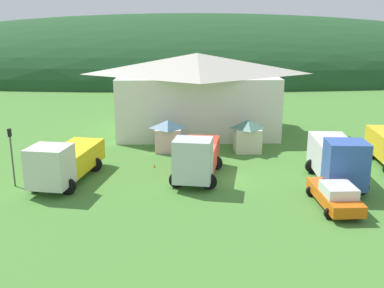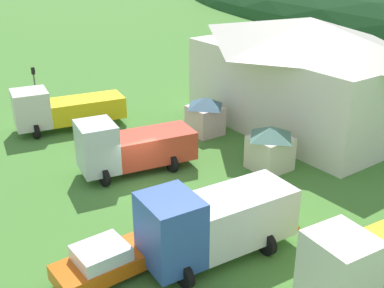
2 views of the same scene
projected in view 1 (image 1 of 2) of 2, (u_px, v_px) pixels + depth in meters
name	position (u px, v px, depth m)	size (l,w,h in m)	color
ground_plane	(227.00, 179.00, 33.03)	(200.00, 200.00, 0.00)	#477F33
forested_hill_backdrop	(195.00, 73.00, 103.05)	(172.29, 60.00, 26.48)	#1E4723
depot_building	(197.00, 92.00, 46.34)	(16.95, 11.06, 8.17)	white
play_shed_cream	(248.00, 135.00, 39.83)	(2.44, 2.47, 2.86)	beige
play_shed_pink	(168.00, 135.00, 39.96)	(2.46, 2.29, 2.82)	beige
flatbed_truck_yellow	(65.00, 161.00, 31.92)	(4.26, 8.43, 3.26)	silver
tow_truck_silver	(197.00, 157.00, 32.62)	(4.10, 7.47, 3.52)	silver
box_truck_blue	(337.00, 158.00, 31.62)	(3.73, 7.41, 3.68)	#3356AD
service_pickup_orange	(335.00, 195.00, 27.72)	(2.48, 5.34, 1.66)	#DF5F10
traffic_light_west	(12.00, 151.00, 30.90)	(0.20, 0.32, 4.16)	#4C4C51
traffic_cone_near_pickup	(326.00, 163.00, 36.78)	(0.36, 0.36, 0.61)	orange
traffic_cone_mid_row	(154.00, 168.00, 35.64)	(0.36, 0.36, 0.56)	orange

